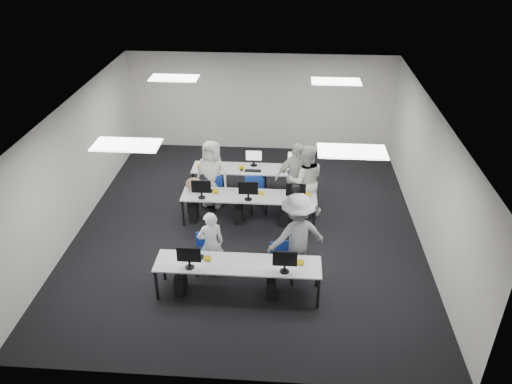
# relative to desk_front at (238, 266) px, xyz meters

# --- Properties ---
(room) EXTENTS (9.00, 9.02, 3.00)m
(room) POSITION_rel_desk_front_xyz_m (0.00, 2.40, 0.82)
(room) COLOR black
(room) RESTS_ON ground
(ceiling_panels) EXTENTS (5.20, 4.60, 0.02)m
(ceiling_panels) POSITION_rel_desk_front_xyz_m (0.00, 2.40, 2.30)
(ceiling_panels) COLOR white
(ceiling_panels) RESTS_ON room
(desk_front) EXTENTS (3.20, 0.70, 0.73)m
(desk_front) POSITION_rel_desk_front_xyz_m (0.00, 0.00, 0.00)
(desk_front) COLOR #B6B9BB
(desk_front) RESTS_ON ground
(desk_mid) EXTENTS (3.20, 0.70, 0.73)m
(desk_mid) POSITION_rel_desk_front_xyz_m (0.00, 2.60, 0.00)
(desk_mid) COLOR #B6B9BB
(desk_mid) RESTS_ON ground
(desk_back) EXTENTS (3.20, 0.70, 0.73)m
(desk_back) POSITION_rel_desk_front_xyz_m (0.00, 4.00, 0.00)
(desk_back) COLOR #B6B9BB
(desk_back) RESTS_ON ground
(equipment_front) EXTENTS (2.51, 0.41, 1.19)m
(equipment_front) POSITION_rel_desk_front_xyz_m (-0.19, -0.02, -0.32)
(equipment_front) COLOR #0B3799
(equipment_front) RESTS_ON desk_front
(equipment_mid) EXTENTS (2.91, 0.41, 1.19)m
(equipment_mid) POSITION_rel_desk_front_xyz_m (-0.19, 2.58, -0.32)
(equipment_mid) COLOR white
(equipment_mid) RESTS_ON desk_mid
(equipment_back) EXTENTS (2.91, 0.41, 1.19)m
(equipment_back) POSITION_rel_desk_front_xyz_m (0.19, 4.02, -0.32)
(equipment_back) COLOR white
(equipment_back) RESTS_ON desk_back
(chair_0) EXTENTS (0.45, 0.48, 0.84)m
(chair_0) POSITION_rel_desk_front_xyz_m (-0.75, 0.66, -0.41)
(chair_0) COLOR navy
(chair_0) RESTS_ON ground
(chair_1) EXTENTS (0.50, 0.53, 0.85)m
(chair_1) POSITION_rel_desk_front_xyz_m (0.83, 0.45, -0.41)
(chair_1) COLOR navy
(chair_1) RESTS_ON ground
(chair_2) EXTENTS (0.54, 0.56, 0.83)m
(chair_2) POSITION_rel_desk_front_xyz_m (-1.01, 3.27, -0.42)
(chair_2) COLOR navy
(chair_2) RESTS_ON ground
(chair_3) EXTENTS (0.50, 0.53, 0.83)m
(chair_3) POSITION_rel_desk_front_xyz_m (0.18, 3.08, -0.42)
(chair_3) COLOR navy
(chair_3) RESTS_ON ground
(chair_4) EXTENTS (0.59, 0.61, 0.93)m
(chair_4) POSITION_rel_desk_front_xyz_m (1.06, 3.24, -0.39)
(chair_4) COLOR navy
(chair_4) RESTS_ON ground
(chair_5) EXTENTS (0.50, 0.53, 0.87)m
(chair_5) POSITION_rel_desk_front_xyz_m (-0.94, 3.42, -0.40)
(chair_5) COLOR navy
(chair_5) RESTS_ON ground
(chair_6) EXTENTS (0.53, 0.57, 0.94)m
(chair_6) POSITION_rel_desk_front_xyz_m (0.03, 3.40, -0.38)
(chair_6) COLOR navy
(chair_6) RESTS_ON ground
(chair_7) EXTENTS (0.43, 0.46, 0.82)m
(chair_7) POSITION_rel_desk_front_xyz_m (1.18, 3.43, -0.42)
(chair_7) COLOR navy
(chair_7) RESTS_ON ground
(handbag) EXTENTS (0.42, 0.29, 0.32)m
(handbag) POSITION_rel_desk_front_xyz_m (-1.34, 2.78, 0.21)
(handbag) COLOR #A17D53
(handbag) RESTS_ON desk_mid
(student_0) EXTENTS (0.64, 0.54, 1.50)m
(student_0) POSITION_rel_desk_front_xyz_m (-0.61, 0.56, 0.07)
(student_0) COLOR silver
(student_0) RESTS_ON ground
(student_1) EXTENTS (0.96, 0.78, 1.83)m
(student_1) POSITION_rel_desk_front_xyz_m (1.34, 3.10, 0.24)
(student_1) COLOR silver
(student_1) RESTS_ON ground
(student_2) EXTENTS (0.98, 0.78, 1.76)m
(student_2) POSITION_rel_desk_front_xyz_m (-0.98, 3.34, 0.20)
(student_2) COLOR silver
(student_2) RESTS_ON ground
(student_3) EXTENTS (1.13, 0.74, 1.79)m
(student_3) POSITION_rel_desk_front_xyz_m (1.10, 3.31, 0.22)
(student_3) COLOR silver
(student_3) RESTS_ON ground
(photographer) EXTENTS (1.39, 1.10, 1.88)m
(photographer) POSITION_rel_desk_front_xyz_m (1.13, 0.71, 0.26)
(photographer) COLOR slate
(photographer) RESTS_ON ground
(dslr_camera) EXTENTS (0.20, 0.22, 0.10)m
(dslr_camera) POSITION_rel_desk_front_xyz_m (1.06, 0.88, 1.26)
(dslr_camera) COLOR black
(dslr_camera) RESTS_ON photographer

